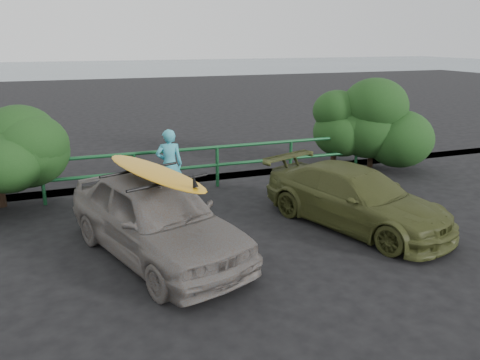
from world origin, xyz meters
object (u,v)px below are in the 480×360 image
Objects in this scene: guardrail at (177,170)px; man at (169,165)px; olive_vehicle at (355,198)px; sedan at (156,217)px; surfboard at (153,172)px.

man reaches higher than guardrail.
man is (-3.07, 2.80, 0.24)m from olive_vehicle.
guardrail is 3.54m from sedan.
man is at bearing 54.62° from sedan.
surfboard reaches higher than guardrail.
guardrail is 8.63× the size of man.
surfboard reaches higher than olive_vehicle.
man is at bearing 117.12° from olive_vehicle.
sedan is 1.04× the size of olive_vehicle.
surfboard is at bearing -19.20° from sedan.
olive_vehicle is at bearing -50.25° from guardrail.
sedan is 2.50× the size of man.
surfboard is (-0.82, -2.82, 0.66)m from man.
olive_vehicle reaches higher than guardrail.
sedan is (-1.11, -3.36, 0.17)m from guardrail.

